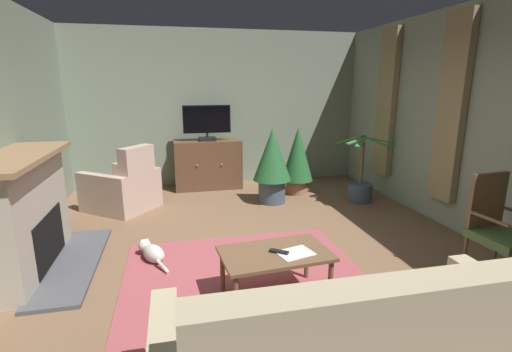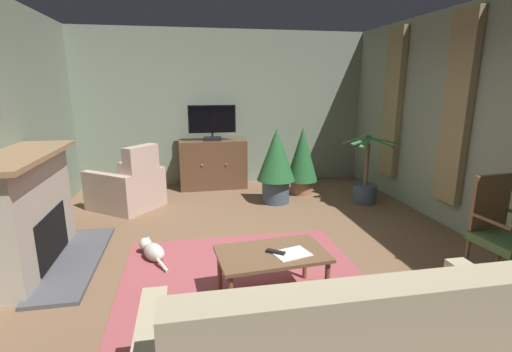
{
  "view_description": "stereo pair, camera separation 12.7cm",
  "coord_description": "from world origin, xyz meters",
  "px_view_note": "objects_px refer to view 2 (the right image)",
  "views": [
    {
      "loc": [
        -0.88,
        -3.62,
        1.87
      ],
      "look_at": [
        -0.02,
        0.17,
        0.91
      ],
      "focal_mm": 26.07,
      "sensor_mm": 36.0,
      "label": 1
    },
    {
      "loc": [
        -0.75,
        -3.64,
        1.87
      ],
      "look_at": [
        -0.02,
        0.17,
        0.91
      ],
      "focal_mm": 26.07,
      "sensor_mm": 36.0,
      "label": 2
    }
  ],
  "objects_px": {
    "tv_cabinet": "(213,165)",
    "cat": "(153,251)",
    "television": "(212,122)",
    "coffee_table": "(272,258)",
    "tv_remote": "(275,252)",
    "armchair_by_fireplace": "(128,188)",
    "potted_plant_small_fern_corner": "(365,188)",
    "potted_plant_leafy_by_curtain": "(276,162)",
    "side_chair_tucked_against_wall": "(501,230)",
    "potted_plant_on_hearth_side": "(302,158)",
    "fireplace": "(27,214)",
    "folded_newspaper": "(292,254)"
  },
  "relations": [
    {
      "from": "television",
      "to": "cat",
      "type": "distance_m",
      "value": 3.12
    },
    {
      "from": "cat",
      "to": "tv_cabinet",
      "type": "bearing_deg",
      "value": 72.53
    },
    {
      "from": "potted_plant_leafy_by_curtain",
      "to": "cat",
      "type": "distance_m",
      "value": 2.55
    },
    {
      "from": "television",
      "to": "cat",
      "type": "relative_size",
      "value": 1.39
    },
    {
      "from": "tv_cabinet",
      "to": "potted_plant_on_hearth_side",
      "type": "xyz_separation_m",
      "value": [
        1.48,
        -0.7,
        0.21
      ]
    },
    {
      "from": "fireplace",
      "to": "armchair_by_fireplace",
      "type": "xyz_separation_m",
      "value": [
        0.73,
        1.8,
        -0.27
      ]
    },
    {
      "from": "television",
      "to": "coffee_table",
      "type": "xyz_separation_m",
      "value": [
        0.22,
        -3.77,
        -0.82
      ]
    },
    {
      "from": "coffee_table",
      "to": "television",
      "type": "bearing_deg",
      "value": 93.3
    },
    {
      "from": "tv_remote",
      "to": "potted_plant_small_fern_corner",
      "type": "height_order",
      "value": "potted_plant_small_fern_corner"
    },
    {
      "from": "side_chair_tucked_against_wall",
      "to": "coffee_table",
      "type": "bearing_deg",
      "value": 176.83
    },
    {
      "from": "tv_remote",
      "to": "potted_plant_leafy_by_curtain",
      "type": "bearing_deg",
      "value": 113.16
    },
    {
      "from": "side_chair_tucked_against_wall",
      "to": "cat",
      "type": "relative_size",
      "value": 1.72
    },
    {
      "from": "tv_remote",
      "to": "potted_plant_small_fern_corner",
      "type": "bearing_deg",
      "value": 86.64
    },
    {
      "from": "fireplace",
      "to": "side_chair_tucked_against_wall",
      "type": "distance_m",
      "value": 4.67
    },
    {
      "from": "tv_cabinet",
      "to": "potted_plant_small_fern_corner",
      "type": "height_order",
      "value": "potted_plant_small_fern_corner"
    },
    {
      "from": "fireplace",
      "to": "coffee_table",
      "type": "height_order",
      "value": "fireplace"
    },
    {
      "from": "potted_plant_small_fern_corner",
      "to": "coffee_table",
      "type": "bearing_deg",
      "value": -131.01
    },
    {
      "from": "television",
      "to": "armchair_by_fireplace",
      "type": "bearing_deg",
      "value": -147.19
    },
    {
      "from": "potted_plant_leafy_by_curtain",
      "to": "potted_plant_small_fern_corner",
      "type": "xyz_separation_m",
      "value": [
        1.42,
        -0.28,
        -0.43
      ]
    },
    {
      "from": "cat",
      "to": "potted_plant_small_fern_corner",
      "type": "bearing_deg",
      "value": 23.99
    },
    {
      "from": "coffee_table",
      "to": "armchair_by_fireplace",
      "type": "xyz_separation_m",
      "value": [
        -1.6,
        2.88,
        -0.09
      ]
    },
    {
      "from": "television",
      "to": "tv_cabinet",
      "type": "bearing_deg",
      "value": 90.0
    },
    {
      "from": "television",
      "to": "potted_plant_small_fern_corner",
      "type": "xyz_separation_m",
      "value": [
        2.33,
        -1.33,
        -0.97
      ]
    },
    {
      "from": "tv_remote",
      "to": "television",
      "type": "bearing_deg",
      "value": 130.68
    },
    {
      "from": "coffee_table",
      "to": "side_chair_tucked_against_wall",
      "type": "relative_size",
      "value": 0.95
    },
    {
      "from": "coffee_table",
      "to": "cat",
      "type": "height_order",
      "value": "coffee_table"
    },
    {
      "from": "potted_plant_on_hearth_side",
      "to": "potted_plant_small_fern_corner",
      "type": "xyz_separation_m",
      "value": [
        0.85,
        -0.69,
        -0.39
      ]
    },
    {
      "from": "coffee_table",
      "to": "side_chair_tucked_against_wall",
      "type": "bearing_deg",
      "value": -3.17
    },
    {
      "from": "armchair_by_fireplace",
      "to": "coffee_table",
      "type": "bearing_deg",
      "value": -60.93
    },
    {
      "from": "armchair_by_fireplace",
      "to": "potted_plant_small_fern_corner",
      "type": "height_order",
      "value": "potted_plant_small_fern_corner"
    },
    {
      "from": "tv_remote",
      "to": "armchair_by_fireplace",
      "type": "xyz_separation_m",
      "value": [
        -1.63,
        2.9,
        -0.15
      ]
    },
    {
      "from": "coffee_table",
      "to": "armchair_by_fireplace",
      "type": "distance_m",
      "value": 3.29
    },
    {
      "from": "tv_cabinet",
      "to": "cat",
      "type": "height_order",
      "value": "tv_cabinet"
    },
    {
      "from": "tv_remote",
      "to": "side_chair_tucked_against_wall",
      "type": "distance_m",
      "value": 2.16
    },
    {
      "from": "tv_cabinet",
      "to": "coffee_table",
      "type": "height_order",
      "value": "tv_cabinet"
    },
    {
      "from": "folded_newspaper",
      "to": "potted_plant_small_fern_corner",
      "type": "bearing_deg",
      "value": 36.68
    },
    {
      "from": "potted_plant_leafy_by_curtain",
      "to": "television",
      "type": "bearing_deg",
      "value": 130.92
    },
    {
      "from": "fireplace",
      "to": "cat",
      "type": "bearing_deg",
      "value": -3.41
    },
    {
      "from": "armchair_by_fireplace",
      "to": "potted_plant_leafy_by_curtain",
      "type": "bearing_deg",
      "value": -4.17
    },
    {
      "from": "fireplace",
      "to": "armchair_by_fireplace",
      "type": "height_order",
      "value": "fireplace"
    },
    {
      "from": "armchair_by_fireplace",
      "to": "television",
      "type": "bearing_deg",
      "value": 32.81
    },
    {
      "from": "potted_plant_leafy_by_curtain",
      "to": "potted_plant_on_hearth_side",
      "type": "bearing_deg",
      "value": 36.15
    },
    {
      "from": "tv_remote",
      "to": "side_chair_tucked_against_wall",
      "type": "relative_size",
      "value": 0.16
    },
    {
      "from": "coffee_table",
      "to": "potted_plant_leafy_by_curtain",
      "type": "height_order",
      "value": "potted_plant_leafy_by_curtain"
    },
    {
      "from": "coffee_table",
      "to": "tv_remote",
      "type": "xyz_separation_m",
      "value": [
        0.03,
        -0.03,
        0.06
      ]
    },
    {
      "from": "tv_cabinet",
      "to": "folded_newspaper",
      "type": "xyz_separation_m",
      "value": [
        0.38,
        -3.88,
        0.03
      ]
    },
    {
      "from": "fireplace",
      "to": "side_chair_tucked_against_wall",
      "type": "height_order",
      "value": "fireplace"
    },
    {
      "from": "folded_newspaper",
      "to": "side_chair_tucked_against_wall",
      "type": "relative_size",
      "value": 0.29
    },
    {
      "from": "coffee_table",
      "to": "tv_remote",
      "type": "distance_m",
      "value": 0.07
    },
    {
      "from": "television",
      "to": "potted_plant_on_hearth_side",
      "type": "xyz_separation_m",
      "value": [
        1.48,
        -0.65,
        -0.58
      ]
    }
  ]
}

